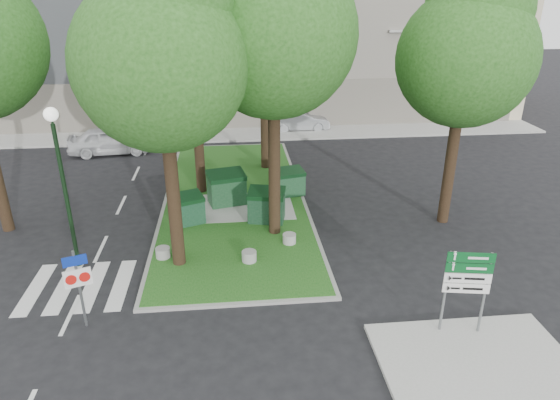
{
  "coord_description": "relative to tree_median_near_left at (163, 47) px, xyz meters",
  "views": [
    {
      "loc": [
        0.45,
        -12.75,
        9.01
      ],
      "look_at": [
        2.08,
        3.25,
        2.0
      ],
      "focal_mm": 32.0,
      "sensor_mm": 36.0,
      "label": 1
    }
  ],
  "objects": [
    {
      "name": "building_sidewalk",
      "position": [
        1.41,
        15.94,
        -7.26
      ],
      "size": [
        42.0,
        3.0,
        0.12
      ],
      "primitive_type": "cube",
      "color": "#999993",
      "rests_on": "ground"
    },
    {
      "name": "bollard_left",
      "position": [
        -0.69,
        0.38,
        -7.02
      ],
      "size": [
        0.51,
        0.51,
        0.36
      ],
      "primitive_type": "cylinder",
      "color": "gray",
      "rests_on": "median_island"
    },
    {
      "name": "traffic_sign_pole",
      "position": [
        -2.48,
        -3.14,
        -5.75
      ],
      "size": [
        0.7,
        0.28,
        2.44
      ],
      "rotation": [
        0.0,
        0.0,
        0.34
      ],
      "color": "slate",
      "rests_on": "ground"
    },
    {
      "name": "zebra_crossing",
      "position": [
        -2.34,
        -1.06,
        -7.31
      ],
      "size": [
        5.0,
        3.0,
        0.01
      ],
      "primitive_type": "cube",
      "color": "silver",
      "rests_on": "ground"
    },
    {
      "name": "bollard_mid",
      "position": [
        2.33,
        -0.19,
        -7.01
      ],
      "size": [
        0.51,
        0.51,
        0.37
      ],
      "primitive_type": "cylinder",
      "color": "gray",
      "rests_on": "median_island"
    },
    {
      "name": "litter_bin",
      "position": [
        4.61,
        6.67,
        -6.81
      ],
      "size": [
        0.45,
        0.45,
        0.78
      ],
      "primitive_type": "cylinder",
      "color": "gold",
      "rests_on": "median_island"
    },
    {
      "name": "tree_median_near_left",
      "position": [
        0.0,
        0.0,
        0.0
      ],
      "size": [
        5.2,
        5.2,
        10.53
      ],
      "color": "black",
      "rests_on": "ground"
    },
    {
      "name": "directional_sign",
      "position": [
        7.97,
        -4.56,
        -5.55
      ],
      "size": [
        1.23,
        0.27,
        2.48
      ],
      "rotation": [
        0.0,
        0.0,
        -0.17
      ],
      "color": "slate",
      "rests_on": "sidewalk_corner"
    },
    {
      "name": "median_kerb",
      "position": [
        1.91,
        5.44,
        -7.27
      ],
      "size": [
        6.3,
        16.3,
        0.1
      ],
      "primitive_type": "cube",
      "color": "gray",
      "rests_on": "ground"
    },
    {
      "name": "dumpster_d",
      "position": [
        4.41,
        5.63,
        -6.61
      ],
      "size": [
        1.5,
        1.21,
        1.23
      ],
      "rotation": [
        0.0,
        0.0,
        0.24
      ],
      "color": "#133E1F",
      "rests_on": "median_island"
    },
    {
      "name": "car_white",
      "position": [
        -5.03,
        12.94,
        -6.54
      ],
      "size": [
        4.7,
        2.29,
        1.55
      ],
      "primitive_type": "imported",
      "rotation": [
        0.0,
        0.0,
        1.68
      ],
      "color": "silver",
      "rests_on": "ground"
    },
    {
      "name": "tree_median_mid",
      "position": [
        0.5,
        6.5,
        -0.34
      ],
      "size": [
        4.8,
        4.8,
        9.99
      ],
      "color": "black",
      "rests_on": "ground"
    },
    {
      "name": "tree_street_right",
      "position": [
        10.5,
        2.5,
        -0.33
      ],
      "size": [
        5.0,
        5.0,
        10.06
      ],
      "color": "black",
      "rests_on": "ground"
    },
    {
      "name": "car_silver",
      "position": [
        6.46,
        16.73,
        -6.68
      ],
      "size": [
        3.91,
        1.51,
        1.27
      ],
      "primitive_type": "imported",
      "rotation": [
        0.0,
        0.0,
        1.61
      ],
      "color": "#999CA0",
      "rests_on": "ground"
    },
    {
      "name": "median_island",
      "position": [
        1.91,
        5.44,
        -7.26
      ],
      "size": [
        6.0,
        16.0,
        0.12
      ],
      "primitive_type": "cube",
      "color": "#194C15",
      "rests_on": "ground"
    },
    {
      "name": "ground",
      "position": [
        1.41,
        -2.56,
        -7.32
      ],
      "size": [
        120.0,
        120.0,
        0.0
      ],
      "primitive_type": "plane",
      "color": "black",
      "rests_on": "ground"
    },
    {
      "name": "tree_median_near_right",
      "position": [
        3.5,
        2.0,
        0.67
      ],
      "size": [
        5.6,
        5.6,
        11.46
      ],
      "color": "black",
      "rests_on": "ground"
    },
    {
      "name": "dumpster_a",
      "position": [
        -0.02,
        3.12,
        -6.61
      ],
      "size": [
        1.57,
        1.35,
        1.23
      ],
      "rotation": [
        0.0,
        0.0,
        0.38
      ],
      "color": "#0F371F",
      "rests_on": "median_island"
    },
    {
      "name": "dumpster_c",
      "position": [
        3.18,
        3.02,
        -6.55
      ],
      "size": [
        1.65,
        1.32,
        1.36
      ],
      "rotation": [
        0.0,
        0.0,
        -0.23
      ],
      "color": "black",
      "rests_on": "median_island"
    },
    {
      "name": "sidewalk_corner",
      "position": [
        7.91,
        -6.06,
        -7.26
      ],
      "size": [
        5.0,
        4.0,
        0.12
      ],
      "primitive_type": "cube",
      "color": "#999993",
      "rests_on": "ground"
    },
    {
      "name": "dumpster_b",
      "position": [
        1.58,
        4.91,
        -6.49
      ],
      "size": [
        1.81,
        1.46,
        1.48
      ],
      "rotation": [
        0.0,
        0.0,
        0.24
      ],
      "color": "#113D1D",
      "rests_on": "median_island"
    },
    {
      "name": "bollard_right",
      "position": [
        3.87,
        0.98,
        -7.02
      ],
      "size": [
        0.5,
        0.5,
        0.35
      ],
      "primitive_type": "cylinder",
      "color": "#979692",
      "rests_on": "median_island"
    },
    {
      "name": "street_lamp",
      "position": [
        -3.6,
        0.37,
        -3.83
      ],
      "size": [
        0.44,
        0.44,
        5.54
      ],
      "color": "black",
      "rests_on": "ground"
    }
  ]
}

